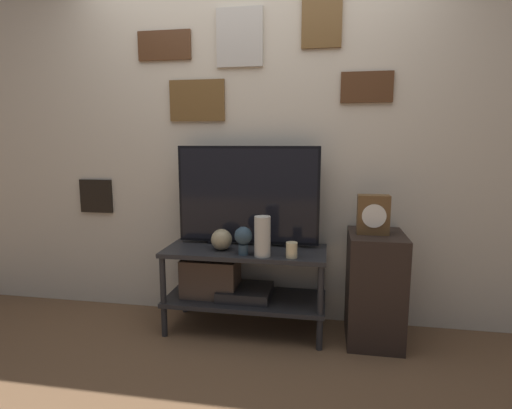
{
  "coord_description": "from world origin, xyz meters",
  "views": [
    {
      "loc": [
        0.54,
        -2.34,
        1.31
      ],
      "look_at": [
        0.08,
        0.27,
        0.9
      ],
      "focal_mm": 28.0,
      "sensor_mm": 36.0,
      "label": 1
    }
  ],
  "objects": [
    {
      "name": "media_console",
      "position": [
        -0.09,
        0.27,
        0.37
      ],
      "size": [
        1.11,
        0.46,
        0.59
      ],
      "color": "#232326",
      "rests_on": "ground_plane"
    },
    {
      "name": "side_table",
      "position": [
        0.87,
        0.28,
        0.36
      ],
      "size": [
        0.35,
        0.45,
        0.73
      ],
      "color": "black",
      "rests_on": "ground_plane"
    },
    {
      "name": "wall_back",
      "position": [
        -0.0,
        0.55,
        1.36
      ],
      "size": [
        6.4,
        0.08,
        2.7
      ],
      "color": "beige",
      "rests_on": "ground_plane"
    },
    {
      "name": "vase_round_glass",
      "position": [
        -0.15,
        0.22,
        0.66
      ],
      "size": [
        0.14,
        0.14,
        0.14
      ],
      "color": "tan",
      "rests_on": "media_console"
    },
    {
      "name": "vase_tall_ceramic",
      "position": [
        0.15,
        0.12,
        0.72
      ],
      "size": [
        0.1,
        0.1,
        0.26
      ],
      "color": "beige",
      "rests_on": "media_console"
    },
    {
      "name": "candle_jar",
      "position": [
        0.33,
        0.12,
        0.63
      ],
      "size": [
        0.07,
        0.07,
        0.1
      ],
      "color": "beige",
      "rests_on": "media_console"
    },
    {
      "name": "television",
      "position": [
        -0.0,
        0.37,
        0.94
      ],
      "size": [
        1.0,
        0.05,
        0.7
      ],
      "color": "black",
      "rests_on": "media_console"
    },
    {
      "name": "ground_plane",
      "position": [
        0.0,
        0.0,
        0.0
      ],
      "size": [
        12.0,
        12.0,
        0.0
      ],
      "primitive_type": "plane",
      "color": "brown"
    },
    {
      "name": "decorative_bust",
      "position": [
        0.02,
        0.13,
        0.7
      ],
      "size": [
        0.12,
        0.12,
        0.19
      ],
      "color": "#2D4251",
      "rests_on": "media_console"
    },
    {
      "name": "mantel_clock",
      "position": [
        0.84,
        0.26,
        0.85
      ],
      "size": [
        0.2,
        0.11,
        0.25
      ],
      "color": "brown",
      "rests_on": "side_table"
    }
  ]
}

